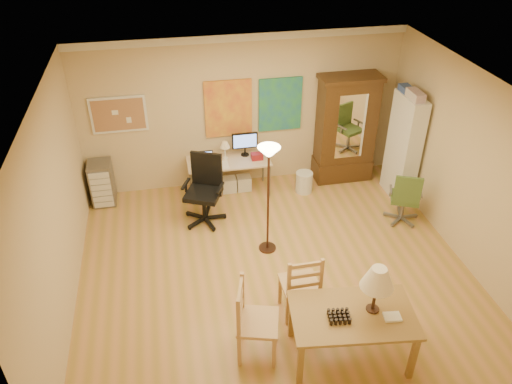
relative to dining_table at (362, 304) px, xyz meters
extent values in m
plane|color=#AC883D|center=(-0.59, 1.65, -0.83)|extent=(5.50, 5.50, 0.00)
cube|color=white|center=(-0.59, 4.11, 1.81)|extent=(5.50, 0.08, 0.12)
cube|color=tan|center=(-2.64, 4.12, 0.67)|extent=(0.90, 0.04, 0.62)
cube|color=yellow|center=(-0.84, 4.12, 0.62)|extent=(0.80, 0.04, 1.00)
cube|color=teal|center=(0.06, 4.12, 0.62)|extent=(0.75, 0.04, 0.95)
cube|color=olive|center=(-0.09, 0.00, -0.15)|extent=(1.48, 1.00, 0.04)
cube|color=olive|center=(-0.75, -0.28, -0.50)|extent=(0.07, 0.07, 0.66)
cube|color=olive|center=(0.50, -0.43, -0.50)|extent=(0.07, 0.07, 0.66)
cube|color=olive|center=(-0.67, 0.42, -0.50)|extent=(0.07, 0.07, 0.66)
cube|color=olive|center=(0.58, 0.27, -0.50)|extent=(0.07, 0.07, 0.66)
cylinder|color=black|center=(0.15, 0.01, -0.12)|extent=(0.15, 0.15, 0.02)
cylinder|color=black|center=(0.15, 0.01, 0.05)|extent=(0.04, 0.04, 0.37)
cone|color=#FFEBC7|center=(0.15, 0.01, 0.35)|extent=(0.37, 0.37, 0.26)
cube|color=white|center=(0.32, -0.15, -0.12)|extent=(0.20, 0.16, 0.03)
cube|color=black|center=(-0.27, -0.05, -0.09)|extent=(0.28, 0.23, 0.07)
cube|color=tan|center=(-0.47, 0.79, -0.35)|extent=(0.47, 0.45, 0.04)
cube|color=tan|center=(-0.27, 0.98, -0.60)|extent=(0.04, 0.04, 0.46)
cube|color=tan|center=(-0.67, 0.98, -0.60)|extent=(0.04, 0.04, 0.46)
cube|color=tan|center=(-0.27, 0.60, -0.60)|extent=(0.04, 0.04, 0.46)
cube|color=tan|center=(-0.67, 0.60, -0.60)|extent=(0.04, 0.04, 0.46)
cube|color=tan|center=(-0.27, 0.60, -0.09)|extent=(0.04, 0.04, 0.53)
cube|color=tan|center=(-0.67, 0.60, -0.09)|extent=(0.04, 0.04, 0.53)
cube|color=tan|center=(-0.47, 0.60, -0.03)|extent=(0.40, 0.04, 0.05)
cube|color=tan|center=(-1.12, 0.26, -0.33)|extent=(0.58, 0.59, 0.04)
cube|color=tan|center=(-0.98, 0.00, -0.59)|extent=(0.05, 0.05, 0.47)
cube|color=tan|center=(-0.87, 0.40, -0.59)|extent=(0.05, 0.05, 0.47)
cube|color=tan|center=(-1.36, 0.11, -0.59)|extent=(0.05, 0.05, 0.47)
cube|color=tan|center=(-1.25, 0.51, -0.59)|extent=(0.05, 0.05, 0.47)
cube|color=tan|center=(-1.36, 0.11, -0.05)|extent=(0.05, 0.05, 0.55)
cube|color=tan|center=(-1.25, 0.51, -0.05)|extent=(0.05, 0.05, 0.55)
cube|color=tan|center=(-1.31, 0.31, 0.00)|extent=(0.14, 0.41, 0.06)
cylinder|color=#3C2218|center=(-0.59, 2.11, -0.81)|extent=(0.26, 0.26, 0.03)
cylinder|color=#3C2218|center=(-0.59, 2.11, 0.01)|extent=(0.03, 0.03, 1.64)
cone|color=#FFE0A5|center=(-0.59, 2.11, 0.85)|extent=(0.32, 0.32, 0.13)
cube|color=#C4AC8F|center=(-0.92, 3.77, -0.19)|extent=(1.42, 0.62, 0.03)
cylinder|color=slate|center=(-1.58, 3.51, -0.52)|extent=(0.03, 0.03, 0.62)
cylinder|color=slate|center=(-0.25, 3.51, -0.52)|extent=(0.03, 0.03, 0.62)
cylinder|color=slate|center=(-1.58, 4.04, -0.52)|extent=(0.03, 0.03, 0.62)
cylinder|color=slate|center=(-0.25, 4.04, -0.52)|extent=(0.03, 0.03, 0.62)
cube|color=black|center=(-1.32, 3.73, -0.17)|extent=(0.28, 0.20, 0.01)
cube|color=black|center=(-1.32, 3.87, -0.08)|extent=(0.28, 0.05, 0.18)
cube|color=black|center=(-0.61, 3.91, 0.11)|extent=(0.44, 0.04, 0.28)
cone|color=#FFEBC7|center=(-0.96, 3.86, 0.09)|extent=(0.18, 0.18, 0.11)
cube|color=white|center=(-1.05, 3.64, -0.18)|extent=(0.22, 0.28, 0.01)
cube|color=maroon|center=(-0.43, 3.73, -0.13)|extent=(0.20, 0.14, 0.11)
cube|color=white|center=(-1.18, 3.82, -0.69)|extent=(0.25, 0.21, 0.27)
cube|color=white|center=(-0.92, 3.82, -0.69)|extent=(0.25, 0.21, 0.27)
cube|color=silver|center=(-0.65, 3.82, -0.69)|extent=(0.25, 0.21, 0.27)
cylinder|color=black|center=(-1.44, 3.00, -0.55)|extent=(0.07, 0.07, 0.44)
cube|color=black|center=(-1.44, 3.00, -0.30)|extent=(0.68, 0.67, 0.08)
cube|color=black|center=(-1.35, 3.22, 0.03)|extent=(0.48, 0.25, 0.57)
cube|color=black|center=(-1.70, 3.12, -0.15)|extent=(0.17, 0.32, 0.03)
cube|color=black|center=(-1.18, 2.89, -0.15)|extent=(0.17, 0.32, 0.03)
cylinder|color=slate|center=(1.72, 2.40, -0.60)|extent=(0.05, 0.05, 0.36)
cube|color=#405F2A|center=(1.72, 2.40, -0.40)|extent=(0.56, 0.55, 0.06)
cube|color=#405F2A|center=(1.64, 2.22, -0.13)|extent=(0.39, 0.21, 0.47)
cube|color=slate|center=(1.93, 2.31, -0.27)|extent=(0.14, 0.26, 0.03)
cube|color=slate|center=(1.51, 2.50, -0.27)|extent=(0.14, 0.26, 0.03)
cube|color=slate|center=(-3.07, 3.91, -0.45)|extent=(0.38, 0.43, 0.76)
cube|color=silver|center=(-3.07, 3.68, -0.45)|extent=(0.33, 0.02, 0.65)
cube|color=#35210E|center=(1.21, 3.89, 0.12)|extent=(0.99, 0.45, 1.90)
cube|color=#35210E|center=(1.21, 3.89, -0.63)|extent=(1.03, 0.49, 0.38)
cube|color=white|center=(1.21, 3.66, 0.30)|extent=(0.50, 0.01, 1.18)
cube|color=#35210E|center=(1.21, 3.89, 1.10)|extent=(1.07, 0.51, 0.07)
cube|color=white|center=(1.96, 3.14, 0.10)|extent=(0.28, 0.74, 1.85)
cube|color=#993333|center=(1.92, 3.00, -0.38)|extent=(0.17, 0.37, 0.22)
cube|color=#334C99|center=(1.92, 3.32, 0.71)|extent=(0.17, 0.26, 0.18)
cylinder|color=silver|center=(0.39, 3.55, -0.64)|extent=(0.30, 0.30, 0.38)
camera|label=1|loc=(-1.92, -3.63, 4.05)|focal=35.00mm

